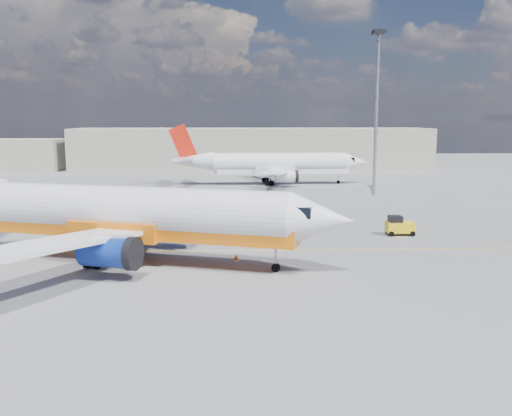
{
  "coord_description": "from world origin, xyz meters",
  "views": [
    {
      "loc": [
        0.9,
        -39.6,
        10.07
      ],
      "look_at": [
        2.67,
        1.77,
        3.5
      ],
      "focal_mm": 40.0,
      "sensor_mm": 36.0,
      "label": 1
    }
  ],
  "objects_px": {
    "main_jet": "(121,213)",
    "gse_tug": "(399,226)",
    "second_jet": "(274,164)",
    "traffic_cone": "(236,257)"
  },
  "relations": [
    {
      "from": "main_jet",
      "to": "gse_tug",
      "type": "height_order",
      "value": "main_jet"
    },
    {
      "from": "second_jet",
      "to": "gse_tug",
      "type": "distance_m",
      "value": 39.41
    },
    {
      "from": "second_jet",
      "to": "gse_tug",
      "type": "xyz_separation_m",
      "value": [
        8.11,
        -38.5,
        -2.28
      ]
    },
    {
      "from": "main_jet",
      "to": "gse_tug",
      "type": "xyz_separation_m",
      "value": [
        22.26,
        8.04,
        -2.61
      ]
    },
    {
      "from": "second_jet",
      "to": "traffic_cone",
      "type": "distance_m",
      "value": 47.41
    },
    {
      "from": "second_jet",
      "to": "traffic_cone",
      "type": "xyz_separation_m",
      "value": [
        -6.1,
        -46.93,
        -2.82
      ]
    },
    {
      "from": "gse_tug",
      "to": "traffic_cone",
      "type": "bearing_deg",
      "value": -148.36
    },
    {
      "from": "gse_tug",
      "to": "traffic_cone",
      "type": "xyz_separation_m",
      "value": [
        -14.21,
        -8.44,
        -0.54
      ]
    },
    {
      "from": "main_jet",
      "to": "second_jet",
      "type": "relative_size",
      "value": 1.11
    },
    {
      "from": "gse_tug",
      "to": "second_jet",
      "type": "bearing_deg",
      "value": 102.84
    }
  ]
}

